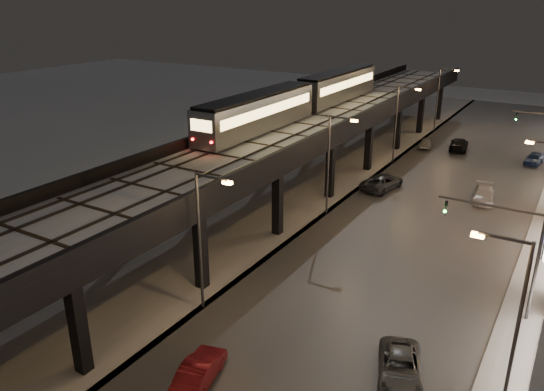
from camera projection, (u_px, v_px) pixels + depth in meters
The scene contains 20 objects.
road_surface at pixel (429, 217), 47.18m from camera, with size 17.00×120.00×0.06m, color #46474D.
under_viaduct_pavement at pixel (296, 190), 53.69m from camera, with size 11.00×120.00×0.06m, color #9FA1A8.
elevated_viaduct at pixel (281, 143), 49.18m from camera, with size 9.00×100.00×6.30m.
viaduct_trackbed at pixel (281, 135), 49.01m from camera, with size 8.40×100.00×0.32m.
viaduct_parapet_streetside at pixel (324, 136), 46.77m from camera, with size 0.30×100.00×1.10m, color black.
viaduct_parapet_far at pixel (243, 124), 50.96m from camera, with size 0.30×100.00×1.10m, color black.
streetlight_left_1 at pixel (203, 233), 31.53m from camera, with size 2.57×0.28×9.00m.
streetlight_right_1 at pixel (512, 318), 23.26m from camera, with size 2.56×0.28×9.00m.
streetlight_left_2 at pixel (331, 158), 45.95m from camera, with size 2.57×0.28×9.00m.
streetlight_left_3 at pixel (398, 119), 60.37m from camera, with size 2.57×0.28×9.00m.
streetlight_left_4 at pixel (440, 95), 74.79m from camera, with size 2.57×0.28×9.00m.
traffic_light_rig_a at pixel (517, 249), 31.16m from camera, with size 6.10×0.34×7.00m.
subway_train at pixel (303, 97), 56.64m from camera, with size 2.86×35.09×3.41m.
car_near_white at pixel (199, 372), 26.77m from camera, with size 1.45×4.16×1.37m, color maroon.
car_mid_silver at pixel (382, 182), 53.58m from camera, with size 2.50×5.42×1.51m, color #32363C.
car_mid_dark at pixel (459, 145), 67.05m from camera, with size 2.10×5.16×1.50m, color black.
car_far_white at pixel (426, 143), 68.30m from camera, with size 1.54×3.82×1.30m, color #929498.
car_onc_dark at pixel (400, 369), 27.04m from camera, with size 2.18×4.73×1.31m, color #474C53.
car_onc_white at pixel (483, 195), 50.51m from camera, with size 1.83×4.49×1.30m, color silver.
car_onc_red at pixel (534, 159), 61.55m from camera, with size 1.58×3.92×1.34m, color #17254C.
Camera 1 is at (17.90, -9.45, 18.53)m, focal length 35.00 mm.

